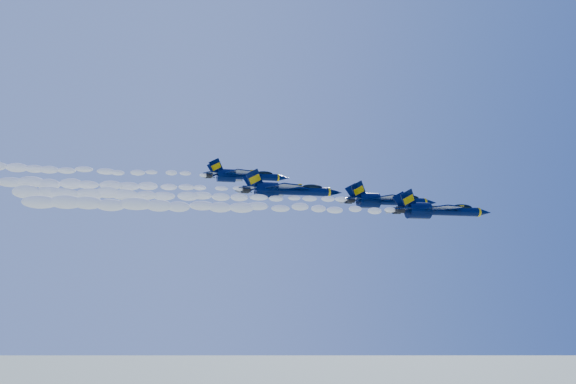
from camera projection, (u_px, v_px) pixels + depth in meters
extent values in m
cylinder|color=black|center=(453.00, 211.00, 83.25)|extent=(8.16, 1.36, 1.36)
ellipsoid|color=black|center=(418.00, 211.00, 81.80)|extent=(1.41, 2.45, 5.80)
cone|color=black|center=(484.00, 212.00, 84.59)|extent=(2.36, 1.36, 1.36)
cylinder|color=#DEAF04|center=(478.00, 212.00, 84.31)|extent=(0.32, 1.41, 1.41)
ellipsoid|color=black|center=(462.00, 207.00, 83.74)|extent=(3.27, 1.06, 0.90)
cube|color=#DEAF04|center=(462.00, 209.00, 83.70)|extent=(3.81, 0.91, 0.16)
cube|color=black|center=(441.00, 208.00, 78.75)|extent=(4.86, 5.76, 0.16)
cube|color=black|center=(417.00, 213.00, 85.69)|extent=(4.86, 5.76, 0.16)
cube|color=#DEAF04|center=(449.00, 207.00, 79.09)|extent=(2.19, 4.54, 0.09)
cube|color=#DEAF04|center=(424.00, 213.00, 86.02)|extent=(2.19, 4.54, 0.09)
cube|color=black|center=(409.00, 200.00, 80.59)|extent=(2.95, 0.93, 3.18)
cube|color=black|center=(403.00, 201.00, 82.41)|extent=(2.95, 0.93, 3.18)
cylinder|color=black|center=(400.00, 210.00, 80.42)|extent=(1.09, 1.00, 1.00)
cylinder|color=black|center=(397.00, 211.00, 81.55)|extent=(1.09, 1.00, 1.00)
cube|color=#DEAF04|center=(436.00, 206.00, 82.67)|extent=(9.98, 0.32, 0.07)
ellipsoid|color=white|center=(226.00, 207.00, 74.59)|extent=(49.24, 1.90, 1.71)
cylinder|color=black|center=(401.00, 202.00, 91.60)|extent=(8.22, 1.37, 1.37)
ellipsoid|color=black|center=(368.00, 201.00, 90.13)|extent=(1.42, 2.47, 5.84)
cone|color=black|center=(430.00, 203.00, 92.94)|extent=(2.37, 1.37, 1.37)
cylinder|color=#DEAF04|center=(424.00, 202.00, 92.66)|extent=(0.32, 1.42, 1.42)
ellipsoid|color=black|center=(410.00, 198.00, 92.09)|extent=(3.29, 1.07, 0.90)
cube|color=#DEAF04|center=(410.00, 199.00, 92.05)|extent=(3.83, 0.91, 0.16)
cube|color=black|center=(387.00, 198.00, 87.07)|extent=(4.89, 5.80, 0.16)
cube|color=black|center=(369.00, 203.00, 94.05)|extent=(4.89, 5.80, 0.16)
cube|color=#DEAF04|center=(395.00, 197.00, 87.40)|extent=(2.20, 4.57, 0.09)
cube|color=#DEAF04|center=(376.00, 203.00, 94.38)|extent=(2.20, 4.57, 0.09)
cube|color=black|center=(359.00, 191.00, 88.92)|extent=(2.97, 0.94, 3.20)
cube|color=black|center=(354.00, 192.00, 90.75)|extent=(2.97, 0.94, 3.20)
cylinder|color=black|center=(351.00, 200.00, 88.75)|extent=(1.10, 1.00, 1.00)
cylinder|color=black|center=(348.00, 201.00, 89.88)|extent=(1.10, 1.00, 1.00)
cube|color=#DEAF04|center=(386.00, 197.00, 91.01)|extent=(10.04, 0.32, 0.07)
ellipsoid|color=white|center=(191.00, 196.00, 82.92)|extent=(49.24, 1.91, 1.72)
cylinder|color=black|center=(303.00, 191.00, 90.24)|extent=(8.57, 1.43, 1.43)
ellipsoid|color=black|center=(266.00, 190.00, 88.71)|extent=(1.48, 2.57, 6.09)
cone|color=black|center=(335.00, 193.00, 91.64)|extent=(2.47, 1.43, 1.43)
cylinder|color=#DEAF04|center=(328.00, 192.00, 91.35)|extent=(0.33, 1.48, 1.48)
ellipsoid|color=black|center=(312.00, 187.00, 90.76)|extent=(3.43, 1.11, 0.94)
cube|color=#DEAF04|center=(312.00, 189.00, 90.71)|extent=(4.00, 0.95, 0.17)
cube|color=black|center=(283.00, 187.00, 85.51)|extent=(5.10, 6.05, 0.17)
cube|color=black|center=(271.00, 194.00, 92.79)|extent=(5.10, 6.05, 0.17)
cube|color=#DEAF04|center=(291.00, 186.00, 85.87)|extent=(2.30, 4.77, 0.10)
cube|color=#DEAF04|center=(279.00, 193.00, 93.14)|extent=(2.30, 4.77, 0.10)
cube|color=black|center=(255.00, 179.00, 87.45)|extent=(3.10, 0.98, 3.34)
cube|color=black|center=(252.00, 181.00, 89.36)|extent=(3.10, 0.98, 3.34)
cylinder|color=black|center=(246.00, 189.00, 87.27)|extent=(1.14, 1.05, 1.05)
cylinder|color=black|center=(245.00, 190.00, 88.45)|extent=(1.14, 1.05, 1.05)
cube|color=#DEAF04|center=(286.00, 186.00, 89.63)|extent=(10.47, 0.33, 0.08)
ellipsoid|color=white|center=(76.00, 185.00, 81.46)|extent=(49.24, 1.99, 1.79)
cylinder|color=black|center=(256.00, 177.00, 100.59)|extent=(7.78, 1.30, 1.30)
ellipsoid|color=black|center=(226.00, 176.00, 99.21)|extent=(1.35, 2.34, 5.54)
cone|color=black|center=(283.00, 178.00, 101.86)|extent=(2.25, 1.30, 1.30)
cylinder|color=#DEAF04|center=(278.00, 178.00, 101.60)|extent=(0.30, 1.35, 1.35)
ellipsoid|color=black|center=(264.00, 174.00, 101.06)|extent=(3.11, 1.01, 0.86)
cube|color=#DEAF04|center=(264.00, 175.00, 101.02)|extent=(3.63, 0.86, 0.16)
cube|color=black|center=(238.00, 172.00, 96.30)|extent=(4.64, 5.50, 0.16)
cube|color=black|center=(232.00, 179.00, 102.91)|extent=(4.64, 5.50, 0.16)
cube|color=#DEAF04|center=(245.00, 172.00, 96.62)|extent=(2.09, 4.33, 0.09)
cube|color=#DEAF04|center=(238.00, 179.00, 103.23)|extent=(2.09, 4.33, 0.09)
cube|color=black|center=(216.00, 167.00, 98.06)|extent=(2.82, 0.89, 3.03)
cube|color=black|center=(215.00, 169.00, 99.79)|extent=(2.82, 0.89, 3.03)
cylinder|color=black|center=(209.00, 174.00, 97.90)|extent=(1.04, 0.95, 0.95)
cylinder|color=black|center=(209.00, 176.00, 98.97)|extent=(1.04, 0.95, 0.95)
cube|color=#DEAF04|center=(242.00, 172.00, 100.04)|extent=(9.51, 0.30, 0.07)
ellipsoid|color=white|center=(56.00, 170.00, 92.04)|extent=(49.24, 1.81, 1.63)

